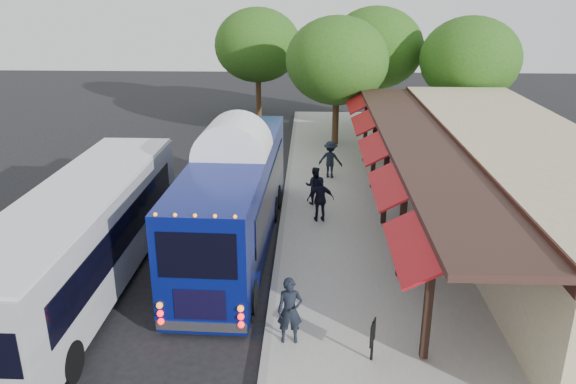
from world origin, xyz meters
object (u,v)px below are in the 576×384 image
(ped_c, at_px, (320,199))
(sign_board, at_px, (373,334))
(coach_bus, at_px, (235,193))
(city_bus, at_px, (82,236))
(ped_a, at_px, (290,311))
(ped_b, at_px, (315,186))
(ped_d, at_px, (330,159))

(ped_c, xyz_separation_m, sign_board, (1.10, -8.36, -0.17))
(coach_bus, relative_size, city_bus, 0.97)
(ped_a, distance_m, sign_board, 2.06)
(sign_board, bearing_deg, ped_b, 115.50)
(ped_c, height_order, ped_d, ped_c)
(coach_bus, height_order, sign_board, coach_bus)
(ped_a, bearing_deg, ped_d, 80.76)
(coach_bus, bearing_deg, sign_board, -56.17)
(ped_a, relative_size, ped_c, 0.99)
(city_bus, distance_m, ped_b, 9.63)
(coach_bus, height_order, ped_b, coach_bus)
(ped_b, distance_m, ped_d, 3.49)
(sign_board, bearing_deg, ped_c, 115.62)
(ped_a, relative_size, sign_board, 1.67)
(ped_c, relative_size, ped_d, 1.01)
(ped_a, distance_m, ped_c, 7.73)
(ped_a, bearing_deg, ped_b, 83.00)
(ped_d, bearing_deg, ped_c, 99.04)
(city_bus, height_order, ped_a, city_bus)
(ped_b, relative_size, ped_c, 0.90)
(coach_bus, distance_m, ped_a, 6.15)
(ped_a, height_order, sign_board, ped_a)
(coach_bus, relative_size, ped_d, 6.58)
(coach_bus, height_order, ped_a, coach_bus)
(coach_bus, bearing_deg, ped_c, 35.71)
(coach_bus, bearing_deg, ped_a, -68.40)
(city_bus, relative_size, sign_board, 11.32)
(ped_c, xyz_separation_m, ped_d, (0.52, 5.18, -0.01))
(city_bus, bearing_deg, ped_b, 46.06)
(ped_a, bearing_deg, ped_c, 80.55)
(coach_bus, xyz_separation_m, ped_b, (2.70, 3.73, -1.00))
(city_bus, xyz_separation_m, ped_b, (6.68, 6.88, -0.80))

